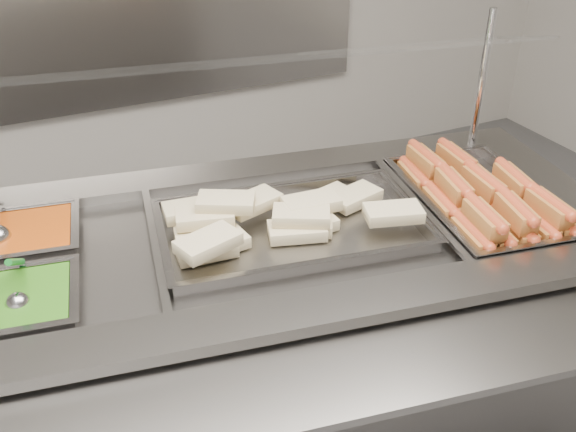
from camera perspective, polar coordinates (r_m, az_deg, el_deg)
name	(u,v)px	position (r m, az deg, el deg)	size (l,w,h in m)	color
steam_counter	(272,353)	(2.09, -1.43, -12.09)	(2.12, 1.20, 0.96)	slate
tray_rail	(333,375)	(1.42, 3.99, -13.90)	(1.93, 0.70, 0.06)	gray
sneeze_guard	(247,66)	(1.84, -3.65, 13.16)	(1.78, 0.60, 0.47)	silver
pan_hotdogs	(479,207)	(2.06, 16.59, 0.75)	(0.45, 0.64, 0.11)	gray
pan_wraps	(292,231)	(1.83, 0.32, -1.35)	(0.78, 0.54, 0.07)	gray
pan_beans	(18,246)	(1.94, -22.84, -2.46)	(0.36, 0.30, 0.11)	gray
pan_peas	(9,315)	(1.69, -23.59, -8.03)	(0.36, 0.30, 0.11)	gray
hotdogs_in_buns	(479,196)	(2.02, 16.65, 1.75)	(0.34, 0.59, 0.12)	#A15221
tortilla_wraps	(271,219)	(1.81, -1.53, -0.24)	(0.71, 0.38, 0.10)	beige
serving_spoon	(18,296)	(1.65, -22.90, -6.58)	(0.06, 0.19, 0.15)	#AAA9AE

